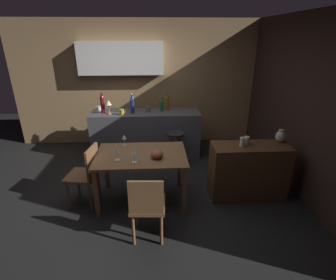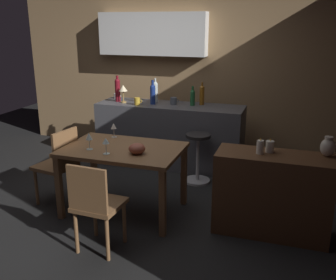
# 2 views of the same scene
# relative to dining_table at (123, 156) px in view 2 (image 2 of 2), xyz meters

# --- Properties ---
(ground_plane) EXTENTS (9.00, 9.00, 0.00)m
(ground_plane) POSITION_rel_dining_table_xyz_m (-0.16, 0.23, -0.65)
(ground_plane) COLOR black
(wall_kitchen_back) EXTENTS (5.20, 0.33, 2.60)m
(wall_kitchen_back) POSITION_rel_dining_table_xyz_m (-0.22, 2.30, 0.76)
(wall_kitchen_back) COLOR #9E7A51
(wall_kitchen_back) RESTS_ON ground_plane
(dining_table) EXTENTS (1.25, 0.85, 0.74)m
(dining_table) POSITION_rel_dining_table_xyz_m (0.00, 0.00, 0.00)
(dining_table) COLOR brown
(dining_table) RESTS_ON ground_plane
(kitchen_counter) EXTENTS (2.10, 0.60, 0.90)m
(kitchen_counter) POSITION_rel_dining_table_xyz_m (0.02, 1.56, -0.20)
(kitchen_counter) COLOR #4C4C51
(kitchen_counter) RESTS_ON ground_plane
(sideboard_cabinet) EXTENTS (1.10, 0.44, 0.82)m
(sideboard_cabinet) POSITION_rel_dining_table_xyz_m (1.57, 0.04, -0.24)
(sideboard_cabinet) COLOR #56351E
(sideboard_cabinet) RESTS_ON ground_plane
(chair_near_window) EXTENTS (0.46, 0.46, 0.89)m
(chair_near_window) POSITION_rel_dining_table_xyz_m (-0.77, -0.06, -0.16)
(chair_near_window) COLOR brown
(chair_near_window) RESTS_ON ground_plane
(chair_by_doorway) EXTENTS (0.42, 0.42, 0.87)m
(chair_by_doorway) POSITION_rel_dining_table_xyz_m (0.10, -0.81, -0.17)
(chair_by_doorway) COLOR brown
(chair_by_doorway) RESTS_ON ground_plane
(bar_stool) EXTENTS (0.34, 0.34, 0.65)m
(bar_stool) POSITION_rel_dining_table_xyz_m (0.57, 1.04, -0.30)
(bar_stool) COLOR #262323
(bar_stool) RESTS_ON ground_plane
(wine_glass_left) EXTENTS (0.07, 0.07, 0.17)m
(wine_glass_left) POSITION_rel_dining_table_xyz_m (-0.07, -0.23, 0.22)
(wine_glass_left) COLOR silver
(wine_glass_left) RESTS_ON dining_table
(wine_glass_right) EXTENTS (0.07, 0.07, 0.17)m
(wine_glass_right) POSITION_rel_dining_table_xyz_m (-0.26, 0.33, 0.22)
(wine_glass_right) COLOR silver
(wine_glass_right) RESTS_ON dining_table
(wine_glass_center) EXTENTS (0.07, 0.07, 0.18)m
(wine_glass_center) POSITION_rel_dining_table_xyz_m (-0.31, -0.16, 0.23)
(wine_glass_center) COLOR silver
(wine_glass_center) RESTS_ON dining_table
(fruit_bowl) EXTENTS (0.17, 0.17, 0.11)m
(fruit_bowl) POSITION_rel_dining_table_xyz_m (0.22, -0.13, 0.14)
(fruit_bowl) COLOR #9E4C38
(fruit_bowl) RESTS_ON dining_table
(wine_bottle_green) EXTENTS (0.07, 0.07, 0.27)m
(wine_bottle_green) POSITION_rel_dining_table_xyz_m (0.34, 1.61, 0.38)
(wine_bottle_green) COLOR #1E592D
(wine_bottle_green) RESTS_ON kitchen_counter
(wine_bottle_amber) EXTENTS (0.07, 0.07, 0.32)m
(wine_bottle_amber) POSITION_rel_dining_table_xyz_m (0.45, 1.71, 0.40)
(wine_bottle_amber) COLOR #8C5114
(wine_bottle_amber) RESTS_ON kitchen_counter
(wine_bottle_cobalt) EXTENTS (0.07, 0.07, 0.34)m
(wine_bottle_cobalt) POSITION_rel_dining_table_xyz_m (-0.22, 1.52, 0.41)
(wine_bottle_cobalt) COLOR navy
(wine_bottle_cobalt) RESTS_ON kitchen_counter
(wine_bottle_clear) EXTENTS (0.08, 0.08, 0.35)m
(wine_bottle_clear) POSITION_rel_dining_table_xyz_m (-0.24, 1.68, 0.41)
(wine_bottle_clear) COLOR silver
(wine_bottle_clear) RESTS_ON kitchen_counter
(wine_bottle_ruby) EXTENTS (0.08, 0.08, 0.38)m
(wine_bottle_ruby) POSITION_rel_dining_table_xyz_m (-0.78, 1.55, 0.44)
(wine_bottle_ruby) COLOR maroon
(wine_bottle_ruby) RESTS_ON kitchen_counter
(cup_slate) EXTENTS (0.13, 0.09, 0.10)m
(cup_slate) POSITION_rel_dining_table_xyz_m (0.07, 1.59, 0.30)
(cup_slate) COLOR #515660
(cup_slate) RESTS_ON kitchen_counter
(cup_white) EXTENTS (0.12, 0.08, 0.08)m
(cup_white) POSITION_rel_dining_table_xyz_m (-0.89, 1.74, 0.29)
(cup_white) COLOR white
(cup_white) RESTS_ON kitchen_counter
(cup_mustard) EXTENTS (0.12, 0.08, 0.10)m
(cup_mustard) POSITION_rel_dining_table_xyz_m (-0.41, 1.39, 0.30)
(cup_mustard) COLOR gold
(cup_mustard) RESTS_ON kitchen_counter
(counter_lamp) EXTENTS (0.12, 0.12, 0.26)m
(counter_lamp) POSITION_rel_dining_table_xyz_m (-0.66, 1.48, 0.45)
(counter_lamp) COLOR #A58447
(counter_lamp) RESTS_ON kitchen_counter
(pillar_candle_tall) EXTENTS (0.08, 0.08, 0.14)m
(pillar_candle_tall) POSITION_rel_dining_table_xyz_m (1.51, 0.10, 0.23)
(pillar_candle_tall) COLOR white
(pillar_candle_tall) RESTS_ON sideboard_cabinet
(pillar_candle_short) EXTENTS (0.07, 0.07, 0.16)m
(pillar_candle_short) POSITION_rel_dining_table_xyz_m (1.42, 0.02, 0.24)
(pillar_candle_short) COLOR white
(pillar_candle_short) RESTS_ON sideboard_cabinet
(vase_ceramic_ivory) EXTENTS (0.14, 0.14, 0.19)m
(vase_ceramic_ivory) POSITION_rel_dining_table_xyz_m (2.03, 0.15, 0.26)
(vase_ceramic_ivory) COLOR beige
(vase_ceramic_ivory) RESTS_ON sideboard_cabinet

